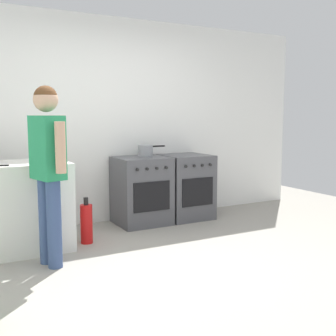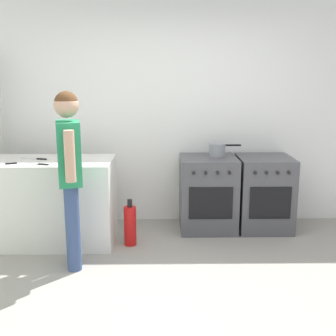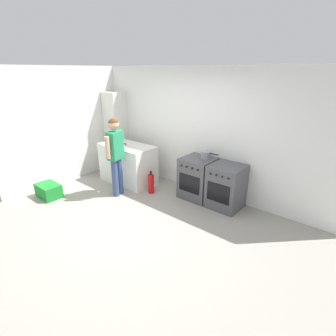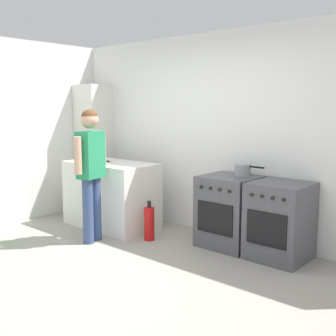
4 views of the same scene
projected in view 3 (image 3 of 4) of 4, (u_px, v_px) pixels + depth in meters
ground_plane at (130, 222)px, 4.60m from camera, size 8.00×8.00×0.00m
back_wall at (195, 131)px, 5.54m from camera, size 6.00×0.10×2.60m
side_wall_left at (63, 126)px, 5.99m from camera, size 0.10×3.10×2.60m
counter_unit at (128, 164)px, 6.12m from camera, size 1.30×0.70×0.90m
oven_left at (198, 178)px, 5.37m from camera, size 0.64×0.62×0.85m
oven_right at (226, 186)px, 4.98m from camera, size 0.61×0.62×0.85m
pot at (206, 155)px, 5.20m from camera, size 0.37×0.19×0.14m
knife_chef at (124, 143)px, 6.10m from camera, size 0.30×0.12×0.01m
knife_carving at (117, 146)px, 5.86m from camera, size 0.32×0.13×0.01m
knife_bread at (107, 144)px, 6.05m from camera, size 0.33×0.17×0.01m
person at (115, 151)px, 5.30m from camera, size 0.28×0.56×1.63m
fire_extinguisher at (151, 183)px, 5.63m from camera, size 0.13×0.13×0.50m
recycling_crate_lower at (49, 191)px, 5.47m from camera, size 0.52×0.36×0.28m
larder_cabinet at (116, 131)px, 6.84m from camera, size 0.48×0.44×2.00m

